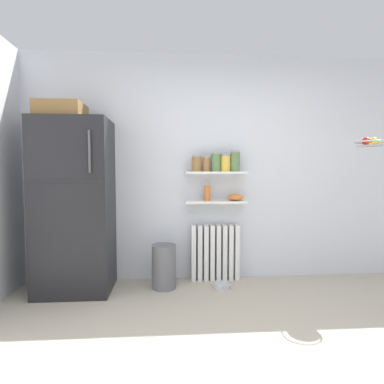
% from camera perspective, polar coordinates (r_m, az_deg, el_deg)
% --- Properties ---
extents(ground_plane, '(7.04, 7.04, 0.00)m').
position_cam_1_polar(ground_plane, '(2.65, 9.56, -24.96)').
color(ground_plane, '#B2A893').
extents(back_wall, '(7.04, 0.10, 2.60)m').
position_cam_1_polar(back_wall, '(3.85, 4.26, 4.18)').
color(back_wall, silver).
rests_on(back_wall, ground_plane).
extents(refrigerator, '(0.75, 0.65, 1.96)m').
position_cam_1_polar(refrigerator, '(3.60, -20.05, -1.80)').
color(refrigerator, black).
rests_on(refrigerator, ground_plane).
extents(radiator, '(0.56, 0.12, 0.64)m').
position_cam_1_polar(radiator, '(3.83, 4.10, -10.60)').
color(radiator, white).
rests_on(radiator, ground_plane).
extents(wall_shelf_lower, '(0.69, 0.22, 0.02)m').
position_cam_1_polar(wall_shelf_lower, '(3.70, 4.21, -1.74)').
color(wall_shelf_lower, white).
extents(wall_shelf_upper, '(0.69, 0.22, 0.02)m').
position_cam_1_polar(wall_shelf_upper, '(3.68, 4.24, 3.43)').
color(wall_shelf_upper, white).
extents(storage_jar_0, '(0.11, 0.11, 0.18)m').
position_cam_1_polar(storage_jar_0, '(3.66, 0.80, 5.04)').
color(storage_jar_0, olive).
rests_on(storage_jar_0, wall_shelf_upper).
extents(storage_jar_1, '(0.08, 0.08, 0.17)m').
position_cam_1_polar(storage_jar_1, '(3.67, 2.53, 4.97)').
color(storage_jar_1, olive).
rests_on(storage_jar_1, wall_shelf_upper).
extents(storage_jar_2, '(0.11, 0.11, 0.22)m').
position_cam_1_polar(storage_jar_2, '(3.69, 4.24, 5.30)').
color(storage_jar_2, '#5B7F4C').
rests_on(storage_jar_2, wall_shelf_upper).
extents(storage_jar_3, '(0.11, 0.11, 0.19)m').
position_cam_1_polar(storage_jar_3, '(3.70, 5.94, 5.09)').
color(storage_jar_3, yellow).
rests_on(storage_jar_3, wall_shelf_upper).
extents(storage_jar_4, '(0.11, 0.11, 0.24)m').
position_cam_1_polar(storage_jar_4, '(3.72, 7.63, 5.40)').
color(storage_jar_4, '#5B7F4C').
rests_on(storage_jar_4, wall_shelf_upper).
extents(vase, '(0.08, 0.08, 0.18)m').
position_cam_1_polar(vase, '(3.68, 2.70, -0.18)').
color(vase, '#CC7033').
rests_on(vase, wall_shelf_lower).
extents(shelf_bowl, '(0.18, 0.18, 0.08)m').
position_cam_1_polar(shelf_bowl, '(3.74, 7.71, -0.90)').
color(shelf_bowl, orange).
rests_on(shelf_bowl, wall_shelf_lower).
extents(trash_bin, '(0.26, 0.26, 0.48)m').
position_cam_1_polar(trash_bin, '(3.60, -4.98, -12.95)').
color(trash_bin, slate).
rests_on(trash_bin, ground_plane).
extents(pet_food_bowl, '(0.20, 0.20, 0.05)m').
position_cam_1_polar(pet_food_bowl, '(3.66, 5.27, -16.16)').
color(pet_food_bowl, '#B7B7BC').
rests_on(pet_food_bowl, ground_plane).
extents(hanging_fruit_basket, '(0.30, 0.30, 0.10)m').
position_cam_1_polar(hanging_fruit_basket, '(3.78, 28.97, 7.68)').
color(hanging_fruit_basket, '#B2B2B7').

